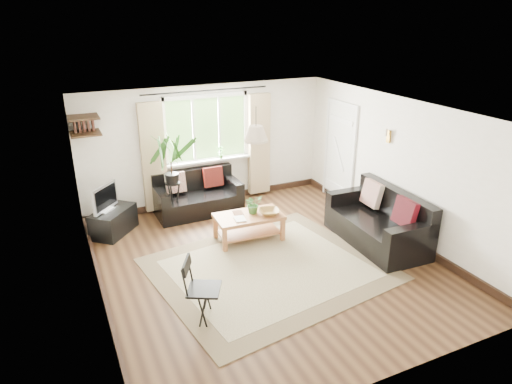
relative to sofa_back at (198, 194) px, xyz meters
name	(u,v)px	position (x,y,z in m)	size (l,w,h in m)	color
floor	(267,262)	(0.37, -2.28, -0.38)	(5.50, 5.50, 0.00)	black
ceiling	(268,112)	(0.37, -2.28, 2.02)	(5.50, 5.50, 0.00)	white
wall_back	(207,146)	(0.37, 0.47, 0.82)	(5.00, 0.02, 2.40)	silver
wall_front	(391,286)	(0.37, -5.03, 0.82)	(5.00, 0.02, 2.40)	silver
wall_left	(91,222)	(-2.13, -2.28, 0.82)	(0.02, 5.50, 2.40)	silver
wall_right	(399,169)	(2.87, -2.28, 0.82)	(0.02, 5.50, 2.40)	silver
rug	(269,268)	(0.31, -2.49, -0.38)	(3.31, 2.84, 0.02)	beige
window	(207,129)	(0.37, 0.43, 1.17)	(2.50, 0.16, 2.16)	white
door	(339,154)	(2.84, -0.58, 0.62)	(0.06, 0.96, 2.06)	silver
corner_shelf	(84,125)	(-1.88, 0.22, 1.51)	(0.50, 0.50, 0.34)	black
pendant_lamp	(256,130)	(0.37, -1.88, 1.67)	(0.36, 0.36, 0.54)	beige
wall_sconce	(388,134)	(2.80, -1.98, 1.36)	(0.12, 0.12, 0.28)	beige
sofa_back	(198,194)	(0.00, 0.00, 0.00)	(1.64, 0.82, 0.77)	black
sofa_right	(377,219)	(2.35, -2.47, 0.05)	(0.92, 1.85, 0.87)	black
coffee_table	(249,227)	(0.43, -1.46, -0.15)	(1.14, 0.62, 0.47)	#985731
table_plant	(253,204)	(0.54, -1.42, 0.25)	(0.30, 0.26, 0.33)	#336327
bowl	(269,212)	(0.76, -1.58, 0.13)	(0.35, 0.35, 0.09)	olive
book_a	(235,220)	(0.14, -1.55, 0.09)	(0.18, 0.24, 0.02)	white
book_b	(234,214)	(0.21, -1.32, 0.09)	(0.16, 0.21, 0.02)	brown
tv_stand	(114,221)	(-1.64, -0.22, -0.16)	(0.84, 0.47, 0.45)	black
tv	(105,197)	(-1.74, -0.22, 0.32)	(0.65, 0.22, 0.50)	#A5A5AA
palm_stand	(172,179)	(-0.52, -0.16, 0.44)	(0.64, 0.64, 1.66)	black
folding_chair	(204,290)	(-0.97, -3.23, 0.04)	(0.44, 0.44, 0.85)	black
sill_plant	(221,152)	(0.62, 0.35, 0.68)	(0.14, 0.10, 0.27)	#2D6023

